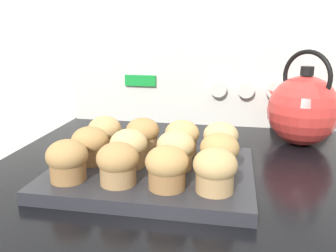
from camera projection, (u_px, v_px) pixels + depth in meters
wall_back at (203, 7)px, 0.99m from camera, size 8.00×0.05×2.40m
control_panel at (200, 86)px, 1.00m from camera, size 0.73×0.07×0.21m
muffin_pan at (152, 172)px, 0.64m from camera, size 0.35×0.28×0.02m
muffin_r0_c0 at (67, 160)px, 0.57m from camera, size 0.07×0.07×0.07m
muffin_r0_c1 at (118, 163)px, 0.56m from camera, size 0.07×0.07×0.07m
muffin_r0_c2 at (166, 167)px, 0.54m from camera, size 0.07×0.07×0.07m
muffin_r0_c3 at (215, 170)px, 0.53m from camera, size 0.07×0.07×0.07m
muffin_r1_c0 at (90, 145)px, 0.65m from camera, size 0.07×0.07×0.07m
muffin_r1_c1 at (129, 148)px, 0.63m from camera, size 0.07×0.07×0.07m
muffin_r1_c2 at (174, 150)px, 0.62m from camera, size 0.07×0.07×0.07m
muffin_r1_c3 at (219, 153)px, 0.61m from camera, size 0.07×0.07×0.07m
muffin_r2_c0 at (105, 133)px, 0.72m from camera, size 0.07×0.07×0.07m
muffin_r2_c1 at (143, 135)px, 0.71m from camera, size 0.07×0.07×0.07m
muffin_r2_c2 at (181, 137)px, 0.69m from camera, size 0.07×0.07×0.07m
muffin_r2_c3 at (221, 139)px, 0.68m from camera, size 0.07×0.07×0.07m
tea_kettle at (303, 109)px, 0.81m from camera, size 0.17×0.17×0.22m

